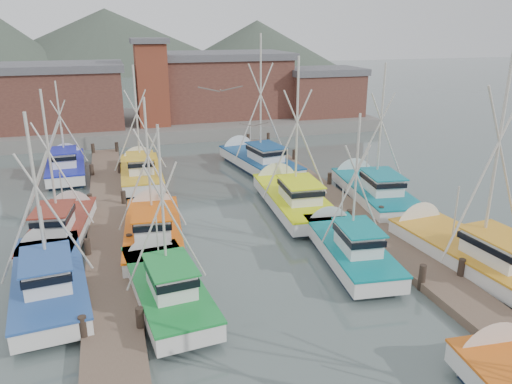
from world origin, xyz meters
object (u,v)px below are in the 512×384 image
object	(u,v)px
lookout_tower	(152,82)
boat_8	(153,229)
boat_4	(164,284)
boat_12	(141,171)

from	to	relation	value
lookout_tower	boat_8	world-z (taller)	lookout_tower
lookout_tower	boat_4	world-z (taller)	lookout_tower
boat_4	boat_12	size ratio (longest dim) A/B	0.92
boat_8	boat_12	xyz separation A→B (m)	(0.17, 11.38, 0.00)
lookout_tower	boat_8	bearing A→B (deg)	-95.83
boat_8	boat_12	bearing A→B (deg)	93.98
boat_8	lookout_tower	bearing A→B (deg)	89.00
boat_8	boat_4	bearing A→B (deg)	-86.36
boat_8	boat_12	world-z (taller)	boat_12
lookout_tower	boat_4	size ratio (longest dim) A/B	1.00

